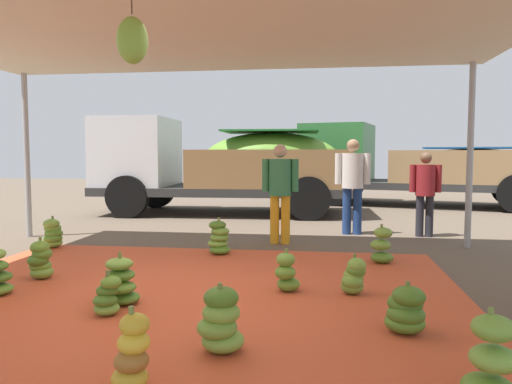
{
  "coord_description": "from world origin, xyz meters",
  "views": [
    {
      "loc": [
        1.53,
        -4.97,
        1.5
      ],
      "look_at": [
        0.58,
        1.77,
        0.98
      ],
      "focal_mm": 34.78,
      "sensor_mm": 36.0,
      "label": 1
    }
  ],
  "objects_px": {
    "banana_bunch_9": "(406,310)",
    "banana_bunch_3": "(132,354)",
    "banana_bunch_4": "(121,283)",
    "banana_bunch_8": "(219,239)",
    "banana_bunch_0": "(53,234)",
    "banana_bunch_14": "(40,261)",
    "banana_bunch_5": "(354,277)",
    "worker_1": "(280,186)",
    "banana_bunch_6": "(382,247)",
    "cargo_truck_far": "(410,165)",
    "worker_0": "(425,188)",
    "banana_bunch_13": "(221,322)",
    "banana_bunch_11": "(107,297)",
    "banana_bunch_1": "(491,362)",
    "worker_2": "(353,179)",
    "cargo_truck_main": "(219,163)",
    "banana_bunch_10": "(287,274)"
  },
  "relations": [
    {
      "from": "banana_bunch_5",
      "to": "cargo_truck_main",
      "type": "bearing_deg",
      "value": 113.01
    },
    {
      "from": "banana_bunch_0",
      "to": "banana_bunch_6",
      "type": "bearing_deg",
      "value": -4.29
    },
    {
      "from": "banana_bunch_10",
      "to": "cargo_truck_main",
      "type": "distance_m",
      "value": 7.4
    },
    {
      "from": "cargo_truck_far",
      "to": "worker_0",
      "type": "bearing_deg",
      "value": -96.53
    },
    {
      "from": "cargo_truck_main",
      "to": "banana_bunch_13",
      "type": "bearing_deg",
      "value": -77.77
    },
    {
      "from": "banana_bunch_10",
      "to": "banana_bunch_5",
      "type": "bearing_deg",
      "value": -0.74
    },
    {
      "from": "banana_bunch_6",
      "to": "cargo_truck_far",
      "type": "height_order",
      "value": "cargo_truck_far"
    },
    {
      "from": "banana_bunch_3",
      "to": "cargo_truck_far",
      "type": "height_order",
      "value": "cargo_truck_far"
    },
    {
      "from": "cargo_truck_far",
      "to": "worker_0",
      "type": "xyz_separation_m",
      "value": [
        -0.66,
        -5.73,
        -0.29
      ]
    },
    {
      "from": "banana_bunch_5",
      "to": "worker_1",
      "type": "height_order",
      "value": "worker_1"
    },
    {
      "from": "banana_bunch_4",
      "to": "worker_1",
      "type": "xyz_separation_m",
      "value": [
        1.26,
        3.6,
        0.74
      ]
    },
    {
      "from": "banana_bunch_3",
      "to": "cargo_truck_main",
      "type": "relative_size",
      "value": 0.08
    },
    {
      "from": "banana_bunch_6",
      "to": "worker_1",
      "type": "relative_size",
      "value": 0.32
    },
    {
      "from": "banana_bunch_9",
      "to": "worker_0",
      "type": "relative_size",
      "value": 0.3
    },
    {
      "from": "banana_bunch_0",
      "to": "cargo_truck_far",
      "type": "relative_size",
      "value": 0.07
    },
    {
      "from": "banana_bunch_0",
      "to": "banana_bunch_13",
      "type": "bearing_deg",
      "value": -46.48
    },
    {
      "from": "worker_0",
      "to": "banana_bunch_3",
      "type": "bearing_deg",
      "value": -115.25
    },
    {
      "from": "banana_bunch_8",
      "to": "cargo_truck_far",
      "type": "height_order",
      "value": "cargo_truck_far"
    },
    {
      "from": "banana_bunch_0",
      "to": "banana_bunch_14",
      "type": "bearing_deg",
      "value": -63.43
    },
    {
      "from": "worker_1",
      "to": "banana_bunch_3",
      "type": "bearing_deg",
      "value": -94.96
    },
    {
      "from": "worker_0",
      "to": "worker_2",
      "type": "height_order",
      "value": "worker_2"
    },
    {
      "from": "banana_bunch_6",
      "to": "worker_2",
      "type": "height_order",
      "value": "worker_2"
    },
    {
      "from": "banana_bunch_8",
      "to": "banana_bunch_11",
      "type": "xyz_separation_m",
      "value": [
        -0.43,
        -2.9,
        -0.06
      ]
    },
    {
      "from": "banana_bunch_1",
      "to": "cargo_truck_main",
      "type": "bearing_deg",
      "value": 111.64
    },
    {
      "from": "banana_bunch_4",
      "to": "banana_bunch_8",
      "type": "relative_size",
      "value": 0.95
    },
    {
      "from": "banana_bunch_6",
      "to": "banana_bunch_11",
      "type": "distance_m",
      "value": 3.82
    },
    {
      "from": "banana_bunch_6",
      "to": "banana_bunch_4",
      "type": "bearing_deg",
      "value": -140.49
    },
    {
      "from": "banana_bunch_14",
      "to": "worker_1",
      "type": "distance_m",
      "value": 3.9
    },
    {
      "from": "banana_bunch_0",
      "to": "banana_bunch_6",
      "type": "relative_size",
      "value": 0.96
    },
    {
      "from": "banana_bunch_0",
      "to": "banana_bunch_5",
      "type": "height_order",
      "value": "banana_bunch_0"
    },
    {
      "from": "banana_bunch_9",
      "to": "banana_bunch_10",
      "type": "xyz_separation_m",
      "value": [
        -1.08,
        1.1,
        0.01
      ]
    },
    {
      "from": "banana_bunch_10",
      "to": "worker_1",
      "type": "xyz_separation_m",
      "value": [
        -0.34,
        2.93,
        0.76
      ]
    },
    {
      "from": "worker_0",
      "to": "banana_bunch_1",
      "type": "bearing_deg",
      "value": -97.28
    },
    {
      "from": "banana_bunch_3",
      "to": "worker_2",
      "type": "height_order",
      "value": "worker_2"
    },
    {
      "from": "banana_bunch_8",
      "to": "banana_bunch_5",
      "type": "bearing_deg",
      "value": -45.4
    },
    {
      "from": "banana_bunch_5",
      "to": "banana_bunch_9",
      "type": "distance_m",
      "value": 1.15
    },
    {
      "from": "banana_bunch_9",
      "to": "banana_bunch_3",
      "type": "bearing_deg",
      "value": -146.04
    },
    {
      "from": "banana_bunch_8",
      "to": "banana_bunch_10",
      "type": "xyz_separation_m",
      "value": [
        1.16,
        -1.89,
        -0.03
      ]
    },
    {
      "from": "banana_bunch_5",
      "to": "banana_bunch_8",
      "type": "bearing_deg",
      "value": 134.6
    },
    {
      "from": "banana_bunch_1",
      "to": "cargo_truck_far",
      "type": "relative_size",
      "value": 0.08
    },
    {
      "from": "banana_bunch_13",
      "to": "worker_2",
      "type": "height_order",
      "value": "worker_2"
    },
    {
      "from": "banana_bunch_13",
      "to": "worker_2",
      "type": "bearing_deg",
      "value": 77.61
    },
    {
      "from": "cargo_truck_main",
      "to": "cargo_truck_far",
      "type": "bearing_deg",
      "value": 28.27
    },
    {
      "from": "banana_bunch_0",
      "to": "cargo_truck_far",
      "type": "distance_m",
      "value": 10.29
    },
    {
      "from": "banana_bunch_9",
      "to": "worker_2",
      "type": "relative_size",
      "value": 0.26
    },
    {
      "from": "banana_bunch_4",
      "to": "worker_1",
      "type": "distance_m",
      "value": 3.89
    },
    {
      "from": "banana_bunch_4",
      "to": "banana_bunch_5",
      "type": "bearing_deg",
      "value": 16.11
    },
    {
      "from": "banana_bunch_3",
      "to": "banana_bunch_13",
      "type": "height_order",
      "value": "banana_bunch_13"
    },
    {
      "from": "banana_bunch_4",
      "to": "banana_bunch_9",
      "type": "xyz_separation_m",
      "value": [
        2.68,
        -0.42,
        -0.03
      ]
    },
    {
      "from": "banana_bunch_0",
      "to": "banana_bunch_9",
      "type": "height_order",
      "value": "banana_bunch_0"
    }
  ]
}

